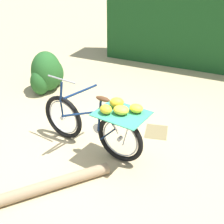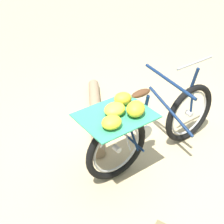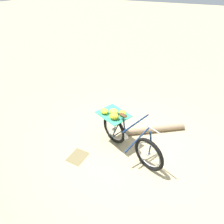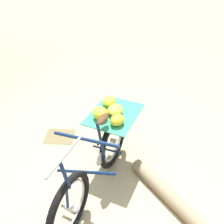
# 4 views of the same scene
# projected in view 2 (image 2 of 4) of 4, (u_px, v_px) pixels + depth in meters

# --- Properties ---
(ground_plane) EXTENTS (60.00, 60.00, 0.00)m
(ground_plane) POSITION_uv_depth(u_px,v_px,m) (153.00, 162.00, 3.63)
(ground_plane) COLOR tan
(bicycle) EXTENTS (0.98, 1.77, 1.03)m
(bicycle) POSITION_uv_depth(u_px,v_px,m) (149.00, 125.00, 3.40)
(bicycle) COLOR black
(bicycle) RESTS_ON ground_plane
(fallen_log) EXTENTS (1.08, 1.35, 0.15)m
(fallen_log) POSITION_uv_depth(u_px,v_px,m) (96.00, 113.00, 4.29)
(fallen_log) COLOR #937A5B
(fallen_log) RESTS_ON ground_plane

